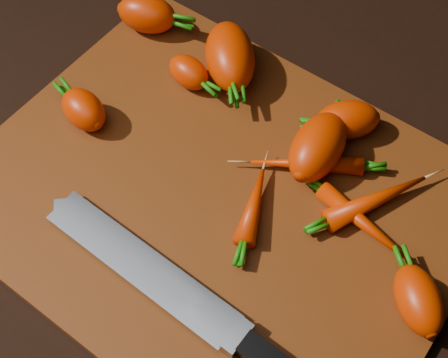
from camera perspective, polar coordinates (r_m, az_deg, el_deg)
The scene contains 14 objects.
ground at distance 0.66m, azimuth -0.51°, elevation -2.21°, with size 2.00×2.00×0.01m, color black.
cutting_board at distance 0.65m, azimuth -0.52°, elevation -1.72°, with size 0.50×0.40×0.01m, color #6F300D.
carrot_0 at distance 0.79m, azimuth -7.07°, elevation 14.76°, with size 0.07×0.05×0.05m, color red.
carrot_1 at distance 0.70m, azimuth -12.72°, elevation 6.21°, with size 0.06×0.04×0.04m, color red.
carrot_2 at distance 0.73m, azimuth 0.56°, elevation 11.13°, with size 0.10×0.06×0.06m, color red.
carrot_3 at distance 0.66m, azimuth 8.56°, elevation 2.92°, with size 0.09×0.05×0.05m, color red.
carrot_4 at distance 0.69m, azimuth 11.23°, elevation 5.33°, with size 0.07×0.04×0.04m, color red.
carrot_5 at distance 0.73m, azimuth -3.24°, elevation 9.72°, with size 0.05×0.04×0.04m, color red.
carrot_6 at distance 0.60m, azimuth 17.35°, elevation -10.52°, with size 0.07×0.04×0.04m, color red.
carrot_7 at distance 0.65m, azimuth 13.79°, elevation -1.82°, with size 0.12×0.02×0.02m, color red.
carrot_8 at distance 0.63m, azimuth 12.92°, elevation -4.19°, with size 0.12×0.02×0.02m, color red.
carrot_9 at distance 0.63m, azimuth 2.74°, elevation -2.39°, with size 0.09×0.02×0.02m, color red.
carrot_10 at distance 0.66m, azimuth 7.56°, elevation 1.37°, with size 0.12×0.02×0.02m, color red.
knife at distance 0.60m, azimuth -6.07°, elevation -8.99°, with size 0.36×0.04×0.02m.
Camera 1 is at (0.20, -0.26, 0.57)m, focal length 50.00 mm.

